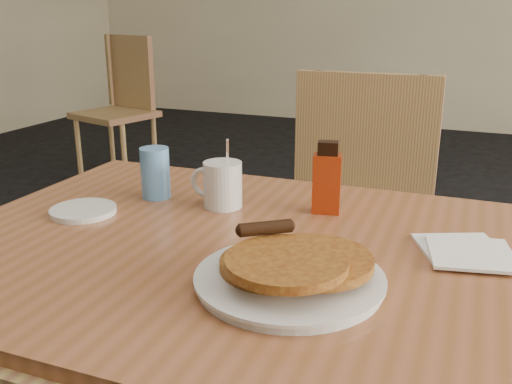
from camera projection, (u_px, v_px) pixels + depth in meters
main_table at (275, 269)px, 1.05m from camera, size 1.36×0.93×0.75m
chair_main_far at (354, 207)px, 1.75m from camera, size 0.45×0.45×0.98m
chair_wall_extra at (122, 96)px, 3.90m from camera, size 0.55×0.56×0.99m
pancake_plate at (290, 271)px, 0.90m from camera, size 0.30×0.30×0.09m
coffee_mug at (222, 184)px, 1.25m from camera, size 0.12×0.09×0.16m
syrup_bottle at (327, 180)px, 1.21m from camera, size 0.07×0.05×0.16m
napkin_stack at (466, 251)px, 1.02m from camera, size 0.20×0.21×0.01m
blue_tumbler at (155, 173)px, 1.31m from camera, size 0.08×0.08×0.12m
side_saucer at (83, 211)px, 1.22m from camera, size 0.18×0.18×0.01m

